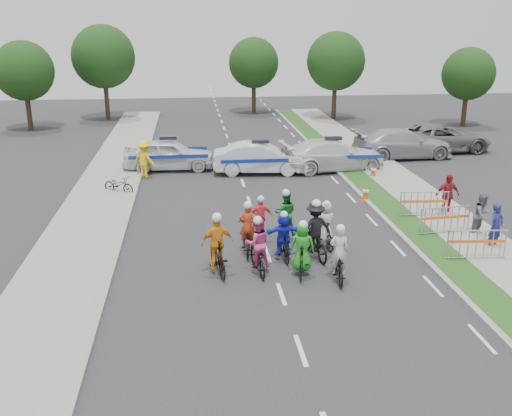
{
  "coord_description": "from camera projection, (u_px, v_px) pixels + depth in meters",
  "views": [
    {
      "loc": [
        -2.45,
        -14.77,
        7.57
      ],
      "look_at": [
        -0.19,
        4.73,
        1.1
      ],
      "focal_mm": 40.0,
      "sensor_mm": 36.0,
      "label": 1
    }
  ],
  "objects": [
    {
      "name": "barrier_0",
      "position": [
        476.0,
        246.0,
        18.63
      ],
      "size": [
        2.04,
        0.68,
        1.12
      ],
      "primitive_type": null,
      "rotation": [
        0.0,
        0.0,
        -0.09
      ],
      "color": "#A5A8AD",
      "rests_on": "ground"
    },
    {
      "name": "rider_3",
      "position": [
        217.0,
        250.0,
        17.72
      ],
      "size": [
        1.08,
        2.0,
        2.03
      ],
      "rotation": [
        0.0,
        0.0,
        3.32
      ],
      "color": "black",
      "rests_on": "ground"
    },
    {
      "name": "grass_strip",
      "position": [
        410.0,
        226.0,
        21.91
      ],
      "size": [
        1.2,
        60.0,
        0.11
      ],
      "primitive_type": "cube",
      "color": "#1C4616",
      "rests_on": "ground"
    },
    {
      "name": "civilian_sedan",
      "position": [
        403.0,
        143.0,
        32.8
      ],
      "size": [
        5.88,
        2.65,
        1.67
      ],
      "primitive_type": "imported",
      "rotation": [
        0.0,
        0.0,
        1.62
      ],
      "color": "#A6A6AB",
      "rests_on": "ground"
    },
    {
      "name": "rider_8",
      "position": [
        285.0,
        221.0,
        20.54
      ],
      "size": [
        0.87,
        1.94,
        1.92
      ],
      "rotation": [
        0.0,
        0.0,
        3.02
      ],
      "color": "black",
      "rests_on": "ground"
    },
    {
      "name": "rider_5",
      "position": [
        283.0,
        239.0,
        18.79
      ],
      "size": [
        1.4,
        1.66,
        1.71
      ],
      "rotation": [
        0.0,
        0.0,
        3.23
      ],
      "color": "black",
      "rests_on": "ground"
    },
    {
      "name": "curb_right",
      "position": [
        392.0,
        227.0,
        21.83
      ],
      "size": [
        0.2,
        60.0,
        0.12
      ],
      "primitive_type": "cube",
      "color": "gray",
      "rests_on": "ground"
    },
    {
      "name": "rider_1",
      "position": [
        302.0,
        253.0,
        17.65
      ],
      "size": [
        0.85,
        1.79,
        1.82
      ],
      "rotation": [
        0.0,
        0.0,
        2.94
      ],
      "color": "black",
      "rests_on": "ground"
    },
    {
      "name": "civilian_suv",
      "position": [
        441.0,
        138.0,
        34.4
      ],
      "size": [
        6.15,
        3.18,
        1.66
      ],
      "primitive_type": "imported",
      "rotation": [
        0.0,
        0.0,
        1.64
      ],
      "color": "slate",
      "rests_on": "ground"
    },
    {
      "name": "spectator_1",
      "position": [
        482.0,
        215.0,
        20.82
      ],
      "size": [
        0.99,
        0.92,
        1.62
      ],
      "primitive_type": "imported",
      "rotation": [
        0.0,
        0.0,
        0.51
      ],
      "color": "slate",
      "rests_on": "ground"
    },
    {
      "name": "marshal_hiviz",
      "position": [
        144.0,
        159.0,
        28.64
      ],
      "size": [
        1.4,
        1.26,
        1.88
      ],
      "primitive_type": "imported",
      "rotation": [
        0.0,
        0.0,
        2.55
      ],
      "color": "yellow",
      "rests_on": "ground"
    },
    {
      "name": "barrier_2",
      "position": [
        424.0,
        205.0,
        22.75
      ],
      "size": [
        2.03,
        0.65,
        1.12
      ],
      "primitive_type": null,
      "rotation": [
        0.0,
        0.0,
        -0.08
      ],
      "color": "#A5A8AD",
      "rests_on": "ground"
    },
    {
      "name": "tree_1",
      "position": [
        336.0,
        61.0,
        44.44
      ],
      "size": [
        4.55,
        4.55,
        6.82
      ],
      "color": "#382619",
      "rests_on": "ground"
    },
    {
      "name": "rider_9",
      "position": [
        261.0,
        223.0,
        20.46
      ],
      "size": [
        0.89,
        1.66,
        1.71
      ],
      "rotation": [
        0.0,
        0.0,
        3.23
      ],
      "color": "black",
      "rests_on": "ground"
    },
    {
      "name": "cone_1",
      "position": [
        373.0,
        172.0,
        28.67
      ],
      "size": [
        0.4,
        0.4,
        0.7
      ],
      "color": "#F24C0C",
      "rests_on": "ground"
    },
    {
      "name": "rider_7",
      "position": [
        325.0,
        229.0,
        19.82
      ],
      "size": [
        0.78,
        1.7,
        1.74
      ],
      "rotation": [
        0.0,
        0.0,
        3.26
      ],
      "color": "black",
      "rests_on": "ground"
    },
    {
      "name": "rider_4",
      "position": [
        315.0,
        235.0,
        18.97
      ],
      "size": [
        1.23,
        2.1,
        2.04
      ],
      "rotation": [
        0.0,
        0.0,
        3.32
      ],
      "color": "black",
      "rests_on": "ground"
    },
    {
      "name": "rider_0",
      "position": [
        338.0,
        261.0,
        17.34
      ],
      "size": [
        0.83,
        1.85,
        1.83
      ],
      "rotation": [
        0.0,
        0.0,
        3.03
      ],
      "color": "black",
      "rests_on": "ground"
    },
    {
      "name": "tree_0",
      "position": [
        24.0,
        71.0,
        40.15
      ],
      "size": [
        4.2,
        4.2,
        6.3
      ],
      "color": "#382619",
      "rests_on": "ground"
    },
    {
      "name": "tree_2",
      "position": [
        468.0,
        74.0,
        41.87
      ],
      "size": [
        3.85,
        3.85,
        5.77
      ],
      "color": "#382619",
      "rests_on": "ground"
    },
    {
      "name": "rider_6",
      "position": [
        247.0,
        235.0,
        19.4
      ],
      "size": [
        0.81,
        1.87,
        1.85
      ],
      "rotation": [
        0.0,
        0.0,
        3.04
      ],
      "color": "black",
      "rests_on": "ground"
    },
    {
      "name": "tree_3",
      "position": [
        103.0,
        57.0,
        44.25
      ],
      "size": [
        4.9,
        4.9,
        7.35
      ],
      "color": "#382619",
      "rests_on": "ground"
    },
    {
      "name": "spectator_2",
      "position": [
        447.0,
        195.0,
        23.02
      ],
      "size": [
        1.03,
        0.47,
        1.73
      ],
      "primitive_type": "imported",
      "rotation": [
        0.0,
        0.0,
        0.05
      ],
      "color": "maroon",
      "rests_on": "ground"
    },
    {
      "name": "police_car_1",
      "position": [
        260.0,
        158.0,
        29.49
      ],
      "size": [
        4.97,
        2.14,
        1.59
      ],
      "primitive_type": "imported",
      "rotation": [
        0.0,
        0.0,
        1.47
      ],
      "color": "silver",
      "rests_on": "ground"
    },
    {
      "name": "barrier_1",
      "position": [
        445.0,
        221.0,
        20.9
      ],
      "size": [
        2.03,
        0.66,
        1.12
      ],
      "primitive_type": null,
      "rotation": [
        0.0,
        0.0,
        0.08
      ],
      "color": "#A5A8AD",
      "rests_on": "ground"
    },
    {
      "name": "tree_4",
      "position": [
        254.0,
        63.0,
        47.67
      ],
      "size": [
        4.2,
        4.2,
        6.3
      ],
      "color": "#382619",
      "rests_on": "ground"
    },
    {
      "name": "police_car_0",
      "position": [
        169.0,
        154.0,
        30.2
      ],
      "size": [
        4.85,
        2.07,
        1.64
      ],
      "primitive_type": "imported",
      "rotation": [
        0.0,
        0.0,
        1.54
      ],
      "color": "silver",
      "rests_on": "ground"
    },
    {
      "name": "spectator_0",
      "position": [
        496.0,
        226.0,
        19.64
      ],
      "size": [
        0.71,
        0.6,
        1.64
      ],
      "primitive_type": "imported",
      "rotation": [
        0.0,
        0.0,
        0.43
      ],
      "color": "navy",
      "rests_on": "ground"
    },
    {
      "name": "rider_2",
      "position": [
        257.0,
        251.0,
        17.85
      ],
      "size": [
        0.85,
        1.91,
        1.89
      ],
      "rotation": [
        0.0,
        0.0,
        3.25
      ],
      "color": "black",
      "rests_on": "ground"
    },
    {
      "name": "sidewalk_right",
      "position": [
        454.0,
        224.0,
        22.1
      ],
      "size": [
        2.4,
        60.0,
        0.13
      ],
      "primitive_type": "cube",
      "color": "gray",
      "rests_on": "ground"
    },
    {
      "name": "police_car_2",
      "position": [
        332.0,
        155.0,
        30.12
      ],
      "size": [
        5.82,
        2.93,
        1.62
      ],
      "primitive_type": "imported",
      "rotation": [
        0.0,
        0.0,
        1.69
      ],
      "color": "silver",
      "rests_on": "ground"
    },
    {
      "name": "parked_bike",
      "position": [
        119.0,
        185.0,
        26.11
      ],
      "size": [
        1.62,
        1.25,
        0.82
      ],
      "primitive_type": "imported",
      "rotation": [
        0.0,
        0.0,
        1.04
      ],
      "color": "black",
      "rests_on": "ground"
    },
    {
      "name": "cone_0",
      "position": [
        366.0,
        193.0,
        25.04
      ],
      "size": [
        0.4,
        0.4,
        0.7
      ],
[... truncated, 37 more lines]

